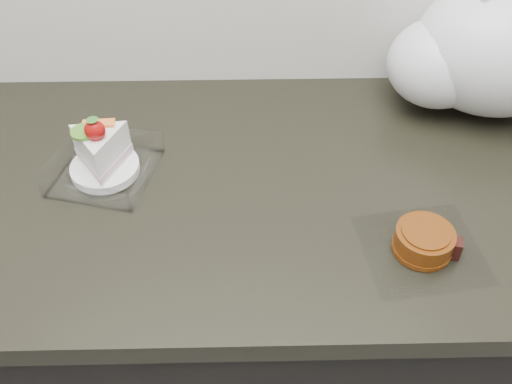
% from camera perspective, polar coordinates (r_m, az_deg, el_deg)
% --- Properties ---
extents(counter, '(2.04, 0.64, 0.90)m').
position_cam_1_polar(counter, '(1.33, -2.15, -12.99)').
color(counter, black).
rests_on(counter, ground).
extents(cake_tray, '(0.19, 0.19, 0.13)m').
position_cam_1_polar(cake_tray, '(1.01, -15.07, 3.21)').
color(cake_tray, white).
rests_on(cake_tray, counter).
extents(mooncake_wrap, '(0.20, 0.19, 0.04)m').
position_cam_1_polar(mooncake_wrap, '(0.90, 16.48, -4.85)').
color(mooncake_wrap, white).
rests_on(mooncake_wrap, counter).
extents(plastic_bag, '(0.43, 0.35, 0.32)m').
position_cam_1_polar(plastic_bag, '(1.17, 22.52, 13.06)').
color(plastic_bag, white).
rests_on(plastic_bag, counter).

